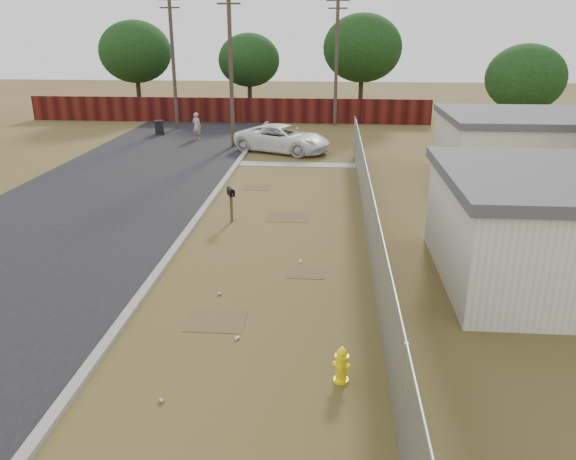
# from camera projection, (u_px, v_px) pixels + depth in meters

# --- Properties ---
(ground) EXTENTS (120.00, 120.00, 0.00)m
(ground) POSITION_uv_depth(u_px,v_px,m) (272.00, 246.00, 18.07)
(ground) COLOR brown
(ground) RESTS_ON ground
(street) EXTENTS (15.10, 60.00, 0.12)m
(street) POSITION_uv_depth(u_px,v_px,m) (146.00, 179.00, 26.12)
(street) COLOR black
(street) RESTS_ON ground
(chainlink_fence) EXTENTS (0.10, 27.06, 2.02)m
(chainlink_fence) POSITION_uv_depth(u_px,v_px,m) (368.00, 215.00, 18.53)
(chainlink_fence) COLOR gray
(chainlink_fence) RESTS_ON ground
(privacy_fence) EXTENTS (30.00, 0.12, 1.80)m
(privacy_fence) POSITION_uv_depth(u_px,v_px,m) (227.00, 110.00, 41.66)
(privacy_fence) COLOR #4E1710
(privacy_fence) RESTS_ON ground
(utility_poles) EXTENTS (12.60, 8.24, 9.00)m
(utility_poles) POSITION_uv_depth(u_px,v_px,m) (248.00, 60.00, 36.14)
(utility_poles) COLOR #44362D
(utility_poles) RESTS_ON ground
(houses) EXTENTS (9.30, 17.24, 3.10)m
(houses) POSITION_uv_depth(u_px,v_px,m) (554.00, 181.00, 19.76)
(houses) COLOR silver
(houses) RESTS_ON ground
(horizon_trees) EXTENTS (33.32, 31.94, 7.78)m
(horizon_trees) POSITION_uv_depth(u_px,v_px,m) (320.00, 59.00, 38.54)
(horizon_trees) COLOR #342717
(horizon_trees) RESTS_ON ground
(fire_hydrant) EXTENTS (0.38, 0.39, 0.78)m
(fire_hydrant) POSITION_uv_depth(u_px,v_px,m) (341.00, 365.00, 11.03)
(fire_hydrant) COLOR yellow
(fire_hydrant) RESTS_ON ground
(mailbox) EXTENTS (0.37, 0.55, 1.28)m
(mailbox) POSITION_uv_depth(u_px,v_px,m) (231.00, 195.00, 20.05)
(mailbox) COLOR brown
(mailbox) RESTS_ON ground
(pickup_truck) EXTENTS (5.99, 4.47, 1.51)m
(pickup_truck) POSITION_uv_depth(u_px,v_px,m) (283.00, 139.00, 31.68)
(pickup_truck) COLOR white
(pickup_truck) RESTS_ON ground
(pedestrian) EXTENTS (0.72, 0.60, 1.67)m
(pedestrian) POSITION_uv_depth(u_px,v_px,m) (197.00, 126.00, 35.25)
(pedestrian) COLOR tan
(pedestrian) RESTS_ON ground
(trash_bin) EXTENTS (0.75, 0.74, 0.92)m
(trash_bin) POSITION_uv_depth(u_px,v_px,m) (159.00, 127.00, 36.96)
(trash_bin) COLOR black
(trash_bin) RESTS_ON ground
(scattered_litter) EXTENTS (2.31, 7.00, 0.07)m
(scattered_litter) POSITION_uv_depth(u_px,v_px,m) (237.00, 314.00, 13.67)
(scattered_litter) COLOR silver
(scattered_litter) RESTS_ON ground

